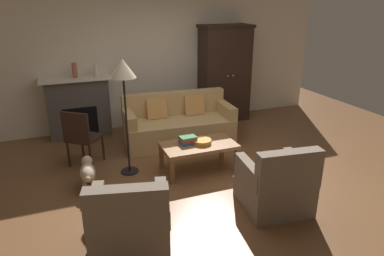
{
  "coord_description": "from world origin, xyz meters",
  "views": [
    {
      "loc": [
        -1.83,
        -4.25,
        2.44
      ],
      "look_at": [
        0.02,
        0.52,
        0.55
      ],
      "focal_mm": 32.63,
      "sensor_mm": 36.0,
      "label": 1
    }
  ],
  "objects": [
    {
      "name": "mantel_vase_terracotta",
      "position": [
        -1.55,
        2.28,
        1.25
      ],
      "size": [
        0.09,
        0.09,
        0.27
      ],
      "primitive_type": "cylinder",
      "color": "#A86042",
      "rests_on": "fireplace"
    },
    {
      "name": "mantel_vase_cream",
      "position": [
        -1.17,
        2.28,
        1.23
      ],
      "size": [
        0.1,
        0.1,
        0.22
      ],
      "primitive_type": "cylinder",
      "color": "beige",
      "rests_on": "fireplace"
    },
    {
      "name": "armchair_near_left",
      "position": [
        -1.35,
        -1.27,
        0.32
      ],
      "size": [
        0.92,
        0.93,
        0.88
      ],
      "color": "#756656",
      "rests_on": "ground"
    },
    {
      "name": "fireplace",
      "position": [
        -1.55,
        2.3,
        0.57
      ],
      "size": [
        1.26,
        0.48,
        1.12
      ],
      "color": "#4C4947",
      "rests_on": "ground"
    },
    {
      "name": "fruit_bowl",
      "position": [
        0.04,
        0.18,
        0.45
      ],
      "size": [
        0.28,
        0.28,
        0.06
      ],
      "primitive_type": "cylinder",
      "color": "orange",
      "rests_on": "coffee_table"
    },
    {
      "name": "back_wall",
      "position": [
        0.0,
        2.55,
        1.4
      ],
      "size": [
        7.2,
        0.1,
        2.8
      ],
      "primitive_type": "cube",
      "color": "silver",
      "rests_on": "ground"
    },
    {
      "name": "book_stack",
      "position": [
        -0.16,
        0.24,
        0.48
      ],
      "size": [
        0.26,
        0.19,
        0.12
      ],
      "color": "#38569E",
      "rests_on": "coffee_table"
    },
    {
      "name": "couch",
      "position": [
        0.07,
        1.36,
        0.32
      ],
      "size": [
        1.96,
        0.96,
        0.86
      ],
      "color": "tan",
      "rests_on": "ground"
    },
    {
      "name": "floor_lamp",
      "position": [
        -1.01,
        0.47,
        1.47
      ],
      "size": [
        0.36,
        0.36,
        1.7
      ],
      "color": "black",
      "rests_on": "ground"
    },
    {
      "name": "armoire",
      "position": [
        1.4,
        2.22,
        0.99
      ],
      "size": [
        1.06,
        0.57,
        1.97
      ],
      "color": "black",
      "rests_on": "ground"
    },
    {
      "name": "ground_plane",
      "position": [
        0.0,
        0.0,
        0.0
      ],
      "size": [
        9.6,
        9.6,
        0.0
      ],
      "primitive_type": "plane",
      "color": "brown"
    },
    {
      "name": "side_chair_wooden",
      "position": [
        -1.63,
        0.95,
        0.51
      ],
      "size": [
        0.62,
        0.62,
        0.9
      ],
      "color": "black",
      "rests_on": "ground"
    },
    {
      "name": "coffee_table",
      "position": [
        -0.01,
        0.17,
        0.37
      ],
      "size": [
        1.1,
        0.6,
        0.42
      ],
      "color": "olive",
      "rests_on": "ground"
    },
    {
      "name": "dog",
      "position": [
        -1.62,
        0.21,
        0.25
      ],
      "size": [
        0.23,
        0.57,
        0.39
      ],
      "color": "beige",
      "rests_on": "ground"
    },
    {
      "name": "armchair_near_right",
      "position": [
        0.46,
        -1.14,
        0.32
      ],
      "size": [
        0.86,
        0.86,
        0.88
      ],
      "color": "#756656",
      "rests_on": "ground"
    }
  ]
}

